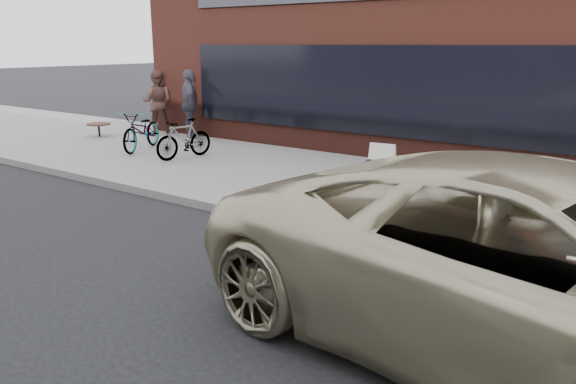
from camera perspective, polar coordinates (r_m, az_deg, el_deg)
The scene contains 11 objects.
ground at distance 5.64m, azimuth -20.88°, elevation -15.20°, with size 120.00×120.00×0.00m, color black.
near_sidewalk at distance 10.77m, azimuth 11.48°, elevation 0.29°, with size 44.00×6.00×0.15m, color gray.
storefront at distance 17.67m, azimuth 15.46°, elevation 12.79°, with size 14.00×10.07×4.50m.
motorcycle at distance 6.97m, azimuth 14.06°, elevation -2.81°, with size 2.45×0.79×1.55m.
minivan at distance 5.20m, azimuth 25.51°, elevation -7.51°, with size 2.92×6.33×1.76m, color beige.
bicycle_front at distance 14.49m, azimuth -14.63°, elevation 6.07°, with size 0.64×1.84×0.97m, color gray.
bicycle_rear at distance 13.19m, azimuth -10.53°, elevation 5.33°, with size 0.43×1.51×0.90m, color gray.
sandwich_sign at distance 10.66m, azimuth 9.52°, elevation 2.80°, with size 0.54×0.51×0.78m.
cafe_table at distance 16.97m, azimuth -18.69°, elevation 6.52°, with size 0.65×0.65×0.37m.
cafe_patron_left at distance 16.98m, azimuth -13.12°, elevation 8.89°, with size 0.90×0.70×1.85m, color #50312B.
cafe_patron_right at distance 16.02m, azimuth -9.97°, elevation 8.80°, with size 1.11×0.46×1.90m, color #424051.
Camera 1 is at (4.22, -2.55, 2.73)m, focal length 35.00 mm.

